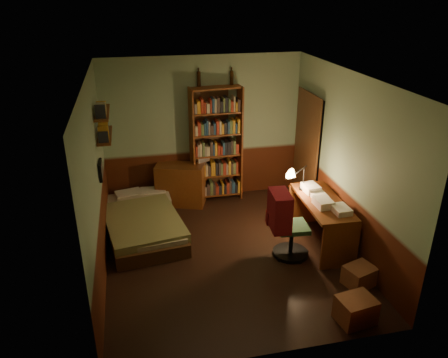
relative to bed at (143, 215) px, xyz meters
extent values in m
cube|color=black|center=(1.19, -0.91, -0.30)|extent=(3.50, 4.00, 0.02)
cube|color=silver|center=(1.19, -0.91, 2.32)|extent=(3.50, 4.00, 0.02)
cube|color=gray|center=(1.19, 1.10, 1.01)|extent=(3.50, 0.02, 2.60)
cube|color=gray|center=(-0.57, -0.91, 1.01)|extent=(0.02, 4.00, 2.60)
cube|color=gray|center=(2.95, -0.91, 1.01)|extent=(0.02, 4.00, 2.60)
cube|color=gray|center=(1.19, -2.92, 1.01)|extent=(3.50, 0.02, 2.60)
cube|color=black|center=(2.91, 0.39, 0.71)|extent=(0.06, 0.90, 2.00)
cube|color=#402613|center=(2.88, 0.39, 0.71)|extent=(0.02, 0.98, 2.08)
cube|color=olive|center=(0.00, 0.00, 0.00)|extent=(1.26, 2.07, 0.58)
cube|color=#622F13|center=(0.72, 0.85, 0.09)|extent=(0.94, 0.68, 0.75)
cube|color=#B2B2B7|center=(1.13, 0.98, 0.53)|extent=(0.29, 0.26, 0.13)
cube|color=#622F13|center=(1.40, 0.94, 0.75)|extent=(0.92, 0.38, 2.09)
cylinder|color=black|center=(1.13, 1.05, 1.92)|extent=(0.07, 0.07, 0.25)
cylinder|color=black|center=(1.70, 1.05, 1.91)|extent=(0.07, 0.07, 0.24)
cube|color=#622F13|center=(2.63, -0.93, 0.08)|extent=(0.62, 1.39, 0.73)
cube|color=silver|center=(2.57, -0.61, 0.50)|extent=(0.24, 0.31, 0.12)
cone|color=black|center=(2.48, -0.50, 0.74)|extent=(0.22, 0.22, 0.60)
cube|color=#2C5434|center=(2.09, -1.15, 0.22)|extent=(0.54, 0.48, 1.02)
cube|color=maroon|center=(1.84, -1.15, 1.00)|extent=(0.38, 0.52, 0.55)
cube|color=#622F13|center=(-0.45, 0.19, 1.31)|extent=(0.20, 0.90, 0.03)
cube|color=#622F13|center=(-0.45, 0.19, 1.66)|extent=(0.20, 0.90, 0.03)
cube|color=black|center=(-0.53, -0.31, 0.96)|extent=(0.04, 0.32, 0.26)
cube|color=brown|center=(2.35, -2.63, -0.13)|extent=(0.47, 0.40, 0.32)
cube|color=brown|center=(2.73, -2.01, -0.16)|extent=(0.46, 0.41, 0.27)
camera|label=1|loc=(-0.04, -6.27, 3.36)|focal=35.00mm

